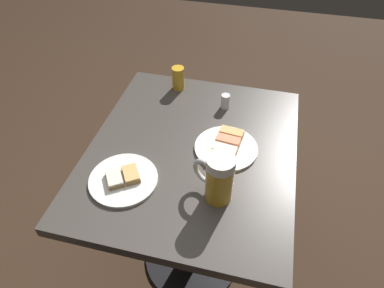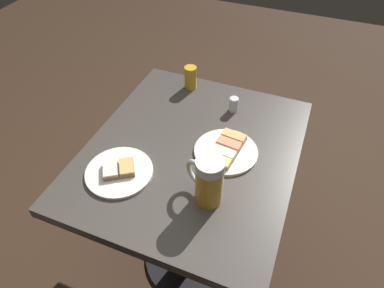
{
  "view_description": "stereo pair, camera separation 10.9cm",
  "coord_description": "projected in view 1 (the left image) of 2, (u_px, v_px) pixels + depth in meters",
  "views": [
    {
      "loc": [
        -0.18,
        0.75,
        1.52
      ],
      "look_at": [
        0.0,
        0.0,
        0.76
      ],
      "focal_mm": 31.53,
      "sensor_mm": 36.0,
      "label": 1
    },
    {
      "loc": [
        -0.29,
        0.72,
        1.52
      ],
      "look_at": [
        0.0,
        0.0,
        0.76
      ],
      "focal_mm": 31.53,
      "sensor_mm": 36.0,
      "label": 2
    }
  ],
  "objects": [
    {
      "name": "plate_far",
      "position": [
        123.0,
        179.0,
        1.0
      ],
      "size": [
        0.21,
        0.21,
        0.03
      ],
      "color": "white",
      "rests_on": "cafe_table"
    },
    {
      "name": "cafe_table",
      "position": [
        192.0,
        181.0,
        1.22
      ],
      "size": [
        0.67,
        0.78,
        0.74
      ],
      "color": "black",
      "rests_on": "ground_plane"
    },
    {
      "name": "salt_shaker",
      "position": [
        225.0,
        101.0,
        1.24
      ],
      "size": [
        0.03,
        0.03,
        0.06
      ],
      "primitive_type": "cylinder",
      "color": "silver",
      "rests_on": "cafe_table"
    },
    {
      "name": "beer_glass_small",
      "position": [
        178.0,
        78.0,
        1.31
      ],
      "size": [
        0.05,
        0.05,
        0.09
      ],
      "primitive_type": "cylinder",
      "color": "gold",
      "rests_on": "cafe_table"
    },
    {
      "name": "beer_mug",
      "position": [
        218.0,
        178.0,
        0.91
      ],
      "size": [
        0.12,
        0.09,
        0.16
      ],
      "color": "gold",
      "rests_on": "cafe_table"
    },
    {
      "name": "plate_near",
      "position": [
        226.0,
        147.0,
        1.09
      ],
      "size": [
        0.21,
        0.21,
        0.03
      ],
      "color": "white",
      "rests_on": "cafe_table"
    },
    {
      "name": "ground_plane",
      "position": [
        192.0,
        256.0,
        1.62
      ],
      "size": [
        6.0,
        6.0,
        0.0
      ],
      "primitive_type": "plane",
      "color": "#382619"
    }
  ]
}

